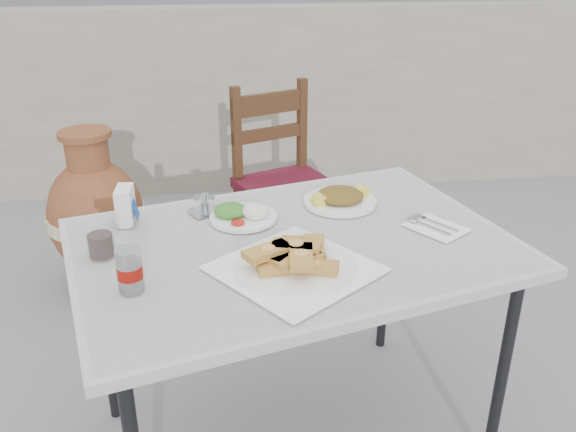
{
  "coord_description": "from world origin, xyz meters",
  "views": [
    {
      "loc": [
        -0.31,
        -1.52,
        1.61
      ],
      "look_at": [
        -0.11,
        0.14,
        0.84
      ],
      "focal_mm": 38.0,
      "sensor_mm": 36.0,
      "label": 1
    }
  ],
  "objects": [
    {
      "name": "cafe_table",
      "position": [
        -0.1,
        0.09,
        0.73
      ],
      "size": [
        1.47,
        1.18,
        0.78
      ],
      "rotation": [
        0.0,
        0.0,
        0.27
      ],
      "color": "black",
      "rests_on": "ground"
    },
    {
      "name": "pide_plate",
      "position": [
        -0.12,
        -0.08,
        0.81
      ],
      "size": [
        0.53,
        0.53,
        0.08
      ],
      "rotation": [
        0.0,
        0.0,
        0.64
      ],
      "color": "white",
      "rests_on": "cafe_table"
    },
    {
      "name": "salad_rice_plate",
      "position": [
        -0.25,
        0.25,
        0.8
      ],
      "size": [
        0.22,
        0.22,
        0.05
      ],
      "color": "white",
      "rests_on": "cafe_table"
    },
    {
      "name": "salad_chopped_plate",
      "position": [
        0.09,
        0.34,
        0.8
      ],
      "size": [
        0.25,
        0.25,
        0.05
      ],
      "color": "white",
      "rests_on": "cafe_table"
    },
    {
      "name": "soda_can",
      "position": [
        -0.55,
        -0.14,
        0.84
      ],
      "size": [
        0.07,
        0.07,
        0.12
      ],
      "color": "silver",
      "rests_on": "cafe_table"
    },
    {
      "name": "cola_glass",
      "position": [
        -0.66,
        0.06,
        0.83
      ],
      "size": [
        0.08,
        0.08,
        0.11
      ],
      "color": "white",
      "rests_on": "cafe_table"
    },
    {
      "name": "napkin_holder",
      "position": [
        -0.61,
        0.28,
        0.84
      ],
      "size": [
        0.06,
        0.1,
        0.12
      ],
      "rotation": [
        0.0,
        0.0,
        -0.03
      ],
      "color": "white",
      "rests_on": "cafe_table"
    },
    {
      "name": "condiment_caddy",
      "position": [
        -0.37,
        0.32,
        0.8
      ],
      "size": [
        0.12,
        0.11,
        0.07
      ],
      "rotation": [
        0.0,
        0.0,
        0.55
      ],
      "color": "#B7B7BE",
      "rests_on": "cafe_table"
    },
    {
      "name": "cutlery_napkin",
      "position": [
        0.34,
        0.13,
        0.78
      ],
      "size": [
        0.21,
        0.22,
        0.01
      ],
      "rotation": [
        0.0,
        0.0,
        0.61
      ],
      "color": "white",
      "rests_on": "cafe_table"
    },
    {
      "name": "chair",
      "position": [
        0.0,
        1.26,
        0.5
      ],
      "size": [
        0.56,
        0.56,
        0.96
      ],
      "rotation": [
        0.0,
        0.0,
        0.39
      ],
      "color": "#351F0E",
      "rests_on": "ground"
    },
    {
      "name": "terracotta_urn",
      "position": [
        -0.91,
        1.22,
        0.37
      ],
      "size": [
        0.46,
        0.46,
        0.8
      ],
      "color": "brown",
      "rests_on": "ground"
    },
    {
      "name": "back_wall",
      "position": [
        0.0,
        2.5,
        0.6
      ],
      "size": [
        6.0,
        0.25,
        1.2
      ],
      "primitive_type": "cube",
      "color": "gray",
      "rests_on": "ground"
    }
  ]
}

